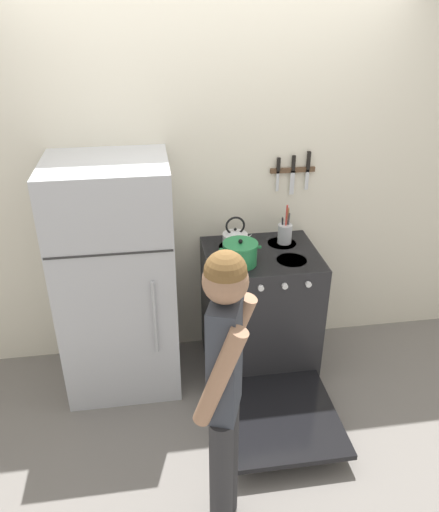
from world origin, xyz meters
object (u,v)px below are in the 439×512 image
Objects in this scene: refrigerator at (117,280)px; dutch_oven_pot at (240,253)px; utensil_jar at (285,233)px; person at (225,388)px; stove_range at (260,314)px; tea_kettle at (235,238)px.

dutch_oven_pot is at bearing -8.58° from refrigerator.
person is (-0.63, -1.34, -0.09)m from utensil_jar.
dutch_oven_pot is at bearing -144.66° from utensil_jar.
tea_kettle reaches higher than stove_range.
refrigerator is at bearing 177.97° from stove_range.
utensil_jar is (0.34, 0.01, 0.01)m from tea_kettle.
stove_range is at bearing -0.61° from person.
tea_kettle is 0.14× the size of person.
stove_range is at bearing -138.13° from utensil_jar.
stove_range is 0.57m from tea_kettle.
utensil_jar is at bearing 1.16° from tea_kettle.
tea_kettle is 0.34m from utensil_jar.
stove_range is at bearing -2.03° from refrigerator.
tea_kettle is at bearing 86.90° from dutch_oven_pot.
person reaches higher than dutch_oven_pot.
person reaches higher than tea_kettle.
stove_range is at bearing 26.56° from dutch_oven_pot.
dutch_oven_pot is (-0.17, -0.08, 0.53)m from stove_range.
tea_kettle is at bearing 133.83° from stove_range.
refrigerator reaches higher than tea_kettle.
utensil_jar reaches higher than stove_range.
refrigerator is 1.17m from utensil_jar.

